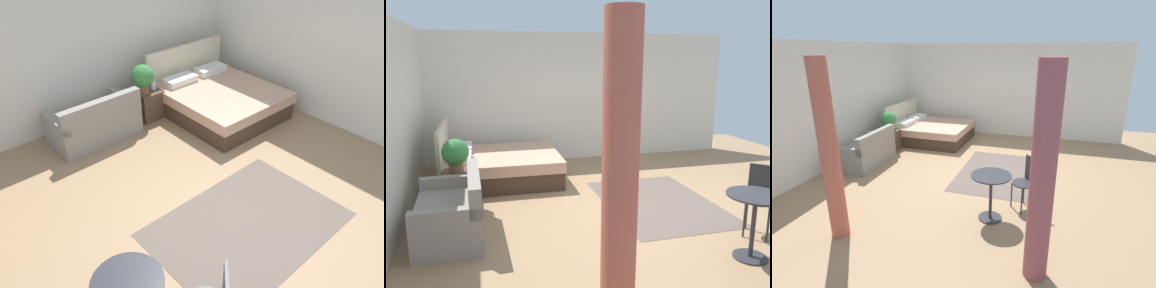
{
  "view_description": "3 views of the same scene",
  "coord_description": "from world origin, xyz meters",
  "views": [
    {
      "loc": [
        -2.67,
        -2.39,
        3.37
      ],
      "look_at": [
        -0.13,
        0.46,
        0.85
      ],
      "focal_mm": 35.01,
      "sensor_mm": 36.0,
      "label": 1
    },
    {
      "loc": [
        -5.07,
        2.26,
        2.16
      ],
      "look_at": [
        0.43,
        0.79,
        0.9
      ],
      "focal_mm": 36.05,
      "sensor_mm": 36.0,
      "label": 2
    },
    {
      "loc": [
        -5.79,
        -1.4,
        2.55
      ],
      "look_at": [
        -0.14,
        0.33,
        0.64
      ],
      "focal_mm": 27.54,
      "sensor_mm": 36.0,
      "label": 3
    }
  ],
  "objects": [
    {
      "name": "wall_right",
      "position": [
        3.07,
        0.0,
        1.35
      ],
      "size": [
        0.12,
        6.62,
        2.71
      ],
      "primitive_type": "cube",
      "color": "silver",
      "rests_on": "ground"
    },
    {
      "name": "vase",
      "position": [
        0.86,
        2.61,
        0.59
      ],
      "size": [
        0.09,
        0.09,
        0.14
      ],
      "color": "silver",
      "rests_on": "nightstand"
    },
    {
      "name": "area_rug",
      "position": [
        0.04,
        -0.38,
        0.0
      ],
      "size": [
        2.35,
        1.61,
        0.01
      ],
      "primitive_type": "cube",
      "color": "#66564C",
      "rests_on": "ground"
    },
    {
      "name": "couch",
      "position": [
        -0.34,
        2.61,
        0.28
      ],
      "size": [
        1.41,
        0.8,
        0.8
      ],
      "color": "gray",
      "rests_on": "ground"
    },
    {
      "name": "ground_plane",
      "position": [
        0.0,
        0.0,
        -0.01
      ],
      "size": [
        9.13,
        9.62,
        0.02
      ],
      "primitive_type": "cube",
      "color": "#9E7A56"
    },
    {
      "name": "potted_plant",
      "position": [
        0.64,
        2.59,
        0.82
      ],
      "size": [
        0.39,
        0.39,
        0.52
      ],
      "color": "brown",
      "rests_on": "nightstand"
    },
    {
      "name": "bed",
      "position": [
        1.8,
        1.92,
        0.28
      ],
      "size": [
        1.82,
        2.05,
        1.06
      ],
      "color": "#473323",
      "rests_on": "ground"
    },
    {
      "name": "wall_back",
      "position": [
        0.0,
        3.31,
        1.35
      ],
      "size": [
        9.13,
        0.12,
        2.71
      ],
      "primitive_type": "cube",
      "color": "silver",
      "rests_on": "ground"
    },
    {
      "name": "nightstand",
      "position": [
        0.74,
        2.6,
        0.26
      ],
      "size": [
        0.45,
        0.38,
        0.52
      ],
      "color": "brown",
      "rests_on": "ground"
    }
  ]
}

